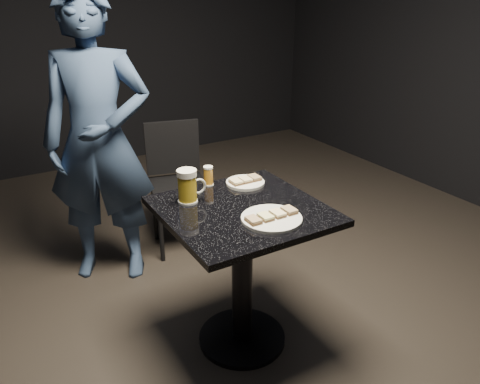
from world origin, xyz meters
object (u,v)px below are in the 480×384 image
(plate_large, at_px, (272,219))
(patron, at_px, (99,142))
(table, at_px, (242,254))
(beer_mug, at_px, (188,186))
(plate_small, at_px, (245,183))
(beer_tumbler, at_px, (208,176))
(chair, at_px, (177,177))

(plate_large, bearing_deg, patron, 109.84)
(patron, relative_size, table, 2.27)
(table, distance_m, beer_mug, 0.41)
(plate_small, xyz_separation_m, beer_tumbler, (-0.16, 0.08, 0.04))
(plate_large, bearing_deg, plate_small, 74.56)
(plate_large, distance_m, patron, 1.22)
(patron, distance_m, chair, 0.63)
(beer_tumbler, relative_size, chair, 0.12)
(plate_large, bearing_deg, table, 105.26)
(patron, relative_size, beer_mug, 10.77)
(patron, height_order, chair, patron)
(plate_small, bearing_deg, plate_large, -105.44)
(table, relative_size, beer_mug, 4.75)
(beer_tumbler, bearing_deg, plate_small, -27.19)
(patron, height_order, table, patron)
(plate_large, xyz_separation_m, beer_mug, (-0.23, 0.35, 0.07))
(plate_small, height_order, patron, patron)
(table, relative_size, chair, 0.88)
(plate_large, height_order, plate_small, same)
(beer_tumbler, xyz_separation_m, chair, (0.15, 0.77, -0.30))
(patron, xyz_separation_m, beer_mug, (0.19, -0.80, -0.02))
(beer_mug, bearing_deg, table, -44.75)
(beer_tumbler, distance_m, chair, 0.84)
(plate_large, bearing_deg, beer_mug, 123.20)
(plate_large, xyz_separation_m, patron, (-0.41, 1.15, 0.09))
(plate_small, height_order, beer_tumbler, beer_tumbler)
(patron, xyz_separation_m, table, (0.37, -0.98, -0.34))
(chair, bearing_deg, beer_mug, -109.35)
(beer_mug, xyz_separation_m, chair, (0.32, 0.91, -0.33))
(plate_small, xyz_separation_m, table, (-0.16, -0.23, -0.25))
(plate_small, bearing_deg, beer_mug, -171.52)
(table, distance_m, chair, 1.09)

